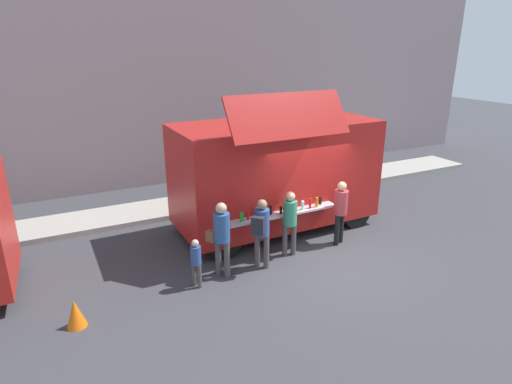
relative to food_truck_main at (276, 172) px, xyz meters
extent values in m
plane|color=#38383D|center=(0.31, -2.16, -1.63)|extent=(60.00, 60.00, 0.00)
cube|color=#9E998E|center=(-4.01, 2.62, -1.55)|extent=(28.00, 1.60, 0.15)
cube|color=gray|center=(-3.01, 6.52, 3.27)|extent=(32.00, 2.40, 9.79)
cube|color=#B31D1A|center=(-0.01, 0.02, 0.02)|extent=(5.47, 2.43, 2.69)
cube|color=#B31D1A|center=(-0.53, -1.48, 1.78)|extent=(3.00, 0.72, 0.97)
cube|color=black|center=(-0.53, -1.10, 0.34)|extent=(2.84, 0.14, 1.21)
cube|color=#B7B7BC|center=(-0.53, -1.32, -0.64)|extent=(2.99, 0.39, 0.05)
cylinder|color=green|center=(-1.68, -1.37, -0.50)|extent=(0.08, 0.08, 0.23)
cylinder|color=red|center=(-1.49, -1.31, -0.51)|extent=(0.06, 0.06, 0.21)
cylinder|color=black|center=(-1.25, -1.32, -0.50)|extent=(0.08, 0.08, 0.23)
cylinder|color=green|center=(-1.08, -1.34, -0.51)|extent=(0.08, 0.08, 0.20)
cylinder|color=black|center=(-0.86, -1.28, -0.50)|extent=(0.06, 0.06, 0.23)
cylinder|color=black|center=(-0.62, -1.36, -0.52)|extent=(0.07, 0.07, 0.19)
cylinder|color=yellow|center=(-0.42, -1.33, -0.50)|extent=(0.08, 0.08, 0.24)
cylinder|color=green|center=(-0.20, -1.27, -0.52)|extent=(0.07, 0.07, 0.19)
cylinder|color=silver|center=(0.00, -1.36, -0.50)|extent=(0.08, 0.08, 0.23)
cylinder|color=red|center=(0.22, -1.37, -0.48)|extent=(0.06, 0.06, 0.26)
cylinder|color=orange|center=(0.42, -1.37, -0.49)|extent=(0.07, 0.07, 0.25)
cylinder|color=black|center=(0.61, -1.25, -0.52)|extent=(0.07, 0.07, 0.20)
cube|color=black|center=(2.66, 0.06, 0.50)|extent=(0.11, 2.00, 1.18)
cylinder|color=black|center=(2.00, 1.08, -1.18)|extent=(0.90, 0.28, 0.90)
cylinder|color=black|center=(2.03, -0.98, -1.18)|extent=(0.90, 0.28, 0.90)
cylinder|color=black|center=(-2.04, 1.02, -1.18)|extent=(0.90, 0.28, 0.90)
cylinder|color=black|center=(-2.01, -1.03, -1.18)|extent=(0.90, 0.28, 0.90)
cube|color=black|center=(-6.48, -0.33, 0.19)|extent=(0.15, 1.80, 0.94)
cone|color=orange|center=(-5.47, -2.29, -1.35)|extent=(0.36, 0.36, 0.55)
cylinder|color=#2F6639|center=(4.20, 2.32, -1.13)|extent=(0.60, 0.60, 1.00)
cylinder|color=#494542|center=(-0.62, -1.59, -1.22)|extent=(0.13, 0.13, 0.81)
cylinder|color=#494542|center=(-0.41, -1.65, -1.22)|extent=(0.13, 0.13, 0.81)
cylinder|color=#338562|center=(-0.52, -1.62, -0.51)|extent=(0.34, 0.34, 0.61)
sphere|color=#E0A481|center=(-0.52, -1.62, -0.09)|extent=(0.23, 0.23, 0.23)
cylinder|color=#4E4542|center=(-1.47, -1.78, -1.22)|extent=(0.13, 0.13, 0.82)
cylinder|color=#4E4542|center=(-1.32, -1.93, -1.22)|extent=(0.13, 0.13, 0.82)
cylinder|color=#2C4884|center=(-1.40, -1.86, -0.50)|extent=(0.34, 0.34, 0.62)
sphere|color=#987053|center=(-1.40, -1.86, -0.07)|extent=(0.23, 0.23, 0.23)
cube|color=#23212A|center=(-1.58, -2.04, -0.46)|extent=(0.33, 0.33, 0.40)
cylinder|color=#4C4644|center=(-2.42, -1.71, -1.20)|extent=(0.14, 0.14, 0.86)
cylinder|color=#4C4644|center=(-2.29, -1.90, -1.20)|extent=(0.14, 0.14, 0.86)
cylinder|color=#2B4F88|center=(-2.35, -1.81, -0.45)|extent=(0.36, 0.36, 0.65)
sphere|color=tan|center=(-2.35, -1.81, 0.00)|extent=(0.24, 0.24, 0.24)
cube|color=brown|center=(-2.52, -1.58, -0.72)|extent=(0.24, 0.26, 0.25)
cylinder|color=black|center=(0.86, -1.69, -1.22)|extent=(0.13, 0.13, 0.83)
cylinder|color=black|center=(1.07, -1.60, -1.22)|extent=(0.13, 0.13, 0.83)
cylinder|color=#B5393F|center=(0.96, -1.65, -0.49)|extent=(0.34, 0.34, 0.63)
sphere|color=#D9AE7E|center=(0.96, -1.65, -0.06)|extent=(0.23, 0.23, 0.23)
cylinder|color=#4D4644|center=(-3.07, -1.93, -1.36)|extent=(0.09, 0.09, 0.54)
cylinder|color=#4D4644|center=(-2.99, -2.05, -1.36)|extent=(0.09, 0.09, 0.54)
cylinder|color=#2D4987|center=(-3.03, -1.99, -0.88)|extent=(0.23, 0.23, 0.41)
sphere|color=#DCAF8A|center=(-3.03, -1.99, -0.60)|extent=(0.15, 0.15, 0.15)
camera|label=1|loc=(-5.49, -9.73, 3.34)|focal=30.03mm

